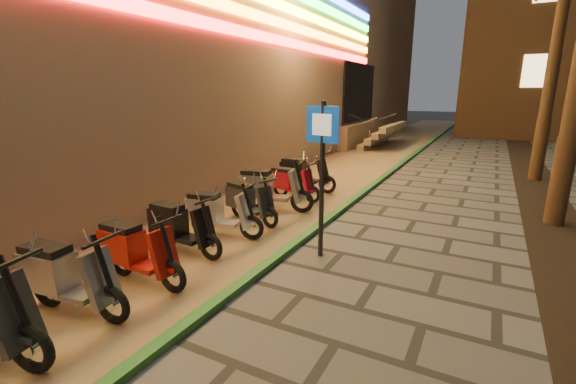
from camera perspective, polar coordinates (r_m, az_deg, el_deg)
The scene contains 13 objects.
ground at distance 4.58m, azimuth -7.86°, elevation -23.90°, with size 120.00×120.00×0.00m, color #474442.
parking_strip at distance 14.01m, azimuth 7.34°, elevation 2.81°, with size 3.40×60.00×0.01m, color #8C7251.
green_curb at distance 13.52m, azimuth 14.10°, elevation 2.25°, with size 0.18×60.00×0.10m, color #286B2A.
planting_strip at distance 8.48m, azimuth 36.02°, elevation -7.80°, with size 1.20×40.00×0.02m, color black.
pedestrian_sign at distance 6.48m, azimuth 5.08°, elevation 4.86°, with size 0.59×0.12×2.70m.
scooter_3 at distance 5.91m, azimuth -30.37°, elevation -10.70°, with size 1.68×0.65×1.18m.
scooter_4 at distance 6.38m, azimuth -21.88°, elevation -8.01°, with size 1.63×0.57×1.15m.
scooter_5 at distance 7.26m, azimuth -15.99°, elevation -4.86°, with size 1.61×0.56×1.13m.
scooter_6 at distance 7.86m, azimuth -10.65°, elevation -3.00°, with size 1.63×0.72×1.14m.
scooter_7 at distance 8.70m, azimuth -6.09°, elevation -1.25°, with size 1.54×0.77×1.09m.
scooter_8 at distance 9.42m, azimuth -3.09°, elevation 0.60°, with size 1.84×0.86×1.30m.
scooter_9 at distance 10.44m, azimuth 0.24°, elevation 1.49°, with size 1.54×0.61×1.08m.
scooter_10 at distance 11.36m, azimuth 1.99°, elevation 2.86°, with size 1.72×0.60×1.22m.
Camera 1 is at (2.16, -2.87, 2.84)m, focal length 24.00 mm.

